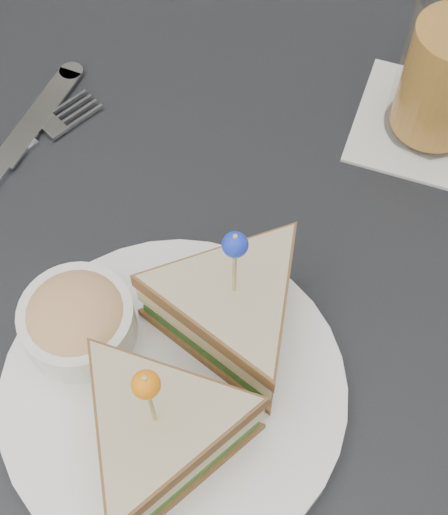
# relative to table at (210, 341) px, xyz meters

# --- Properties ---
(ground_plane) EXTENTS (3.50, 3.50, 0.00)m
(ground_plane) POSITION_rel_table_xyz_m (0.00, 0.00, -0.67)
(ground_plane) COLOR #3F3833
(table) EXTENTS (0.80, 0.80, 0.75)m
(table) POSITION_rel_table_xyz_m (0.00, 0.00, 0.00)
(table) COLOR black
(table) RESTS_ON ground
(plate_meal) EXTENTS (0.31, 0.31, 0.14)m
(plate_meal) POSITION_rel_table_xyz_m (-0.00, -0.07, 0.11)
(plate_meal) COLOR white
(plate_meal) RESTS_ON table
(cutlery_fork) EXTENTS (0.12, 0.17, 0.01)m
(cutlery_fork) POSITION_rel_table_xyz_m (-0.19, 0.11, 0.08)
(cutlery_fork) COLOR silver
(cutlery_fork) RESTS_ON table
(cutlery_knife) EXTENTS (0.06, 0.22, 0.01)m
(cutlery_knife) POSITION_rel_table_xyz_m (-0.20, 0.10, 0.08)
(cutlery_knife) COLOR silver
(cutlery_knife) RESTS_ON table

